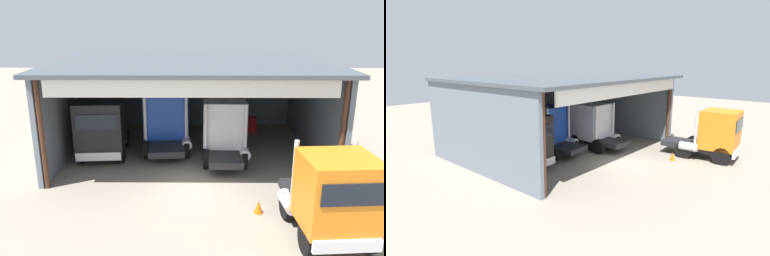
# 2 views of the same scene
# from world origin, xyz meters

# --- Properties ---
(ground_plane) EXTENTS (80.00, 80.00, 0.00)m
(ground_plane) POSITION_xyz_m (0.00, 0.00, 0.00)
(ground_plane) COLOR gray
(ground_plane) RESTS_ON ground
(workshop_shed) EXTENTS (14.65, 11.68, 5.45)m
(workshop_shed) POSITION_xyz_m (0.00, 6.40, 3.80)
(workshop_shed) COLOR slate
(workshop_shed) RESTS_ON ground
(truck_black_center_left_bay) EXTENTS (2.89, 5.46, 3.40)m
(truck_black_center_left_bay) POSITION_xyz_m (-5.02, 4.07, 1.79)
(truck_black_center_left_bay) COLOR black
(truck_black_center_left_bay) RESTS_ON ground
(truck_blue_center_right_bay) EXTENTS (2.94, 4.37, 3.53)m
(truck_blue_center_right_bay) POSITION_xyz_m (-1.53, 5.30, 1.79)
(truck_blue_center_right_bay) COLOR #1E47B7
(truck_blue_center_right_bay) RESTS_ON ground
(truck_white_yard_outside) EXTENTS (2.51, 4.57, 3.44)m
(truck_white_yard_outside) POSITION_xyz_m (1.80, 3.95, 1.81)
(truck_white_yard_outside) COLOR white
(truck_white_yard_outside) RESTS_ON ground
(truck_orange_left_bay) EXTENTS (2.79, 5.07, 3.53)m
(truck_orange_left_bay) POSITION_xyz_m (4.96, -4.01, 1.75)
(truck_orange_left_bay) COLOR orange
(truck_orange_left_bay) RESTS_ON ground
(oil_drum) EXTENTS (0.58, 0.58, 0.90)m
(oil_drum) POSITION_xyz_m (3.86, 9.52, 0.45)
(oil_drum) COLOR #197233
(oil_drum) RESTS_ON ground
(tool_cart) EXTENTS (0.90, 0.60, 1.00)m
(tool_cart) POSITION_xyz_m (3.90, 9.06, 0.50)
(tool_cart) COLOR red
(tool_cart) RESTS_ON ground
(traffic_cone) EXTENTS (0.36, 0.36, 0.56)m
(traffic_cone) POSITION_xyz_m (2.78, -2.13, 0.28)
(traffic_cone) COLOR orange
(traffic_cone) RESTS_ON ground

